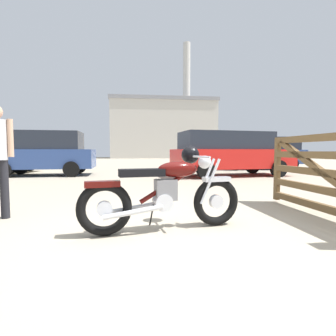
{
  "coord_description": "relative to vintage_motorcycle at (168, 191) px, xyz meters",
  "views": [
    {
      "loc": [
        -0.33,
        -3.02,
        0.99
      ],
      "look_at": [
        -0.01,
        1.44,
        0.69
      ],
      "focal_mm": 27.31,
      "sensor_mm": 36.0,
      "label": 1
    }
  ],
  "objects": [
    {
      "name": "ground_plane",
      "position": [
        0.1,
        -0.15,
        -0.49
      ],
      "size": [
        80.0,
        80.0,
        0.0
      ],
      "primitive_type": "plane",
      "color": "tan"
    },
    {
      "name": "vintage_motorcycle",
      "position": [
        0.0,
        0.0,
        0.0
      ],
      "size": [
        2.05,
        0.81,
        1.07
      ],
      "rotation": [
        0.0,
        0.0,
        0.22
      ],
      "color": "black",
      "rests_on": "ground_plane"
    },
    {
      "name": "white_estate_far",
      "position": [
        2.97,
        6.8,
        0.45
      ],
      "size": [
        4.94,
        2.59,
        1.74
      ],
      "rotation": [
        0.0,
        0.0,
        0.18
      ],
      "color": "black",
      "rests_on": "ground_plane"
    },
    {
      "name": "blue_hatchback_right",
      "position": [
        5.76,
        10.42,
        0.45
      ],
      "size": [
        4.74,
        2.05,
        1.74
      ],
      "rotation": [
        0.0,
        0.0,
        3.12
      ],
      "color": "black",
      "rests_on": "ground_plane"
    },
    {
      "name": "pale_sedan_back",
      "position": [
        -4.39,
        7.52,
        0.43
      ],
      "size": [
        4.03,
        2.09,
        1.78
      ],
      "rotation": [
        0.0,
        0.0,
        3.23
      ],
      "color": "black",
      "rests_on": "ground_plane"
    },
    {
      "name": "dark_sedan_left",
      "position": [
        3.66,
        15.72,
        0.43
      ],
      "size": [
        3.92,
        1.87,
        1.78
      ],
      "rotation": [
        0.0,
        0.0,
        3.13
      ],
      "color": "black",
      "rests_on": "ground_plane"
    },
    {
      "name": "industrial_building",
      "position": [
        1.82,
        36.0,
        3.85
      ],
      "size": [
        15.5,
        9.41,
        17.31
      ],
      "rotation": [
        0.0,
        0.0,
        0.04
      ],
      "color": "beige",
      "rests_on": "ground_plane"
    }
  ]
}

